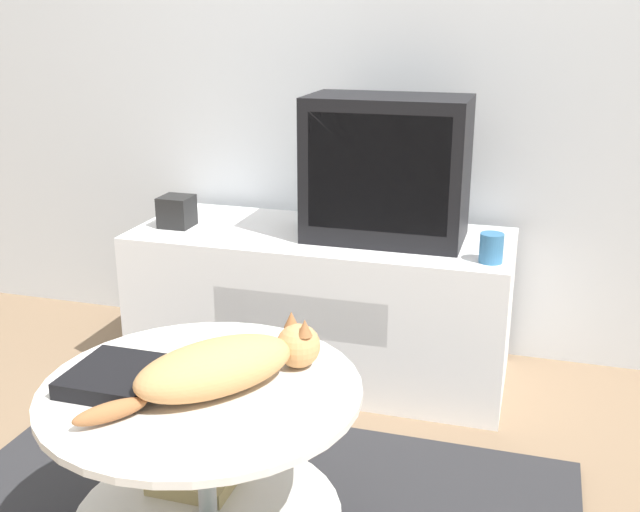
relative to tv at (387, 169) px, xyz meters
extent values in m
cube|color=silver|center=(-0.16, 0.35, 0.51)|extent=(8.00, 0.05, 2.60)
cube|color=white|center=(-0.23, 0.00, -0.52)|extent=(1.36, 0.54, 0.54)
cube|color=silver|center=(-0.23, -0.27, -0.46)|extent=(0.61, 0.01, 0.15)
cube|color=black|center=(0.00, 0.00, 0.00)|extent=(0.54, 0.31, 0.49)
cube|color=black|center=(0.00, -0.15, 0.01)|extent=(0.47, 0.01, 0.39)
cube|color=black|center=(-0.77, -0.07, -0.19)|extent=(0.11, 0.11, 0.11)
cylinder|color=teal|center=(0.38, -0.17, -0.20)|extent=(0.08, 0.08, 0.10)
cylinder|color=#B7B7BC|center=(-0.18, -1.12, -0.54)|extent=(0.04, 0.04, 0.46)
cylinder|color=silver|center=(-0.18, -1.12, -0.30)|extent=(0.73, 0.73, 0.02)
cube|color=tan|center=(-0.26, -1.02, -0.61)|extent=(0.20, 0.16, 0.04)
cube|color=black|center=(-0.37, -1.17, -0.27)|extent=(0.21, 0.21, 0.04)
ellipsoid|color=tan|center=(-0.14, -1.13, -0.23)|extent=(0.37, 0.40, 0.11)
sphere|color=tan|center=(0.00, -0.96, -0.23)|extent=(0.11, 0.11, 0.11)
cone|color=#996038|center=(-0.03, -0.95, -0.18)|extent=(0.04, 0.04, 0.04)
cone|color=#996038|center=(0.02, -0.98, -0.18)|extent=(0.04, 0.04, 0.04)
ellipsoid|color=#996038|center=(-0.29, -1.32, -0.26)|extent=(0.13, 0.15, 0.04)
camera|label=1|loc=(0.50, -2.49, 0.51)|focal=42.00mm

